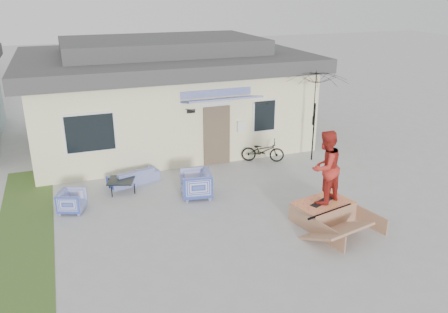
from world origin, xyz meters
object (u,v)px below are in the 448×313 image
object	(u,v)px
loveseat	(133,174)
coffee_table	(122,185)
patio_umbrella	(315,113)
skateboard	(322,201)
armchair_left	(72,200)
skater	(325,166)
bicycle	(263,148)
skate_ramp	(323,211)
armchair_right	(196,183)

from	to	relation	value
loveseat	coffee_table	bearing A→B (deg)	33.28
patio_umbrella	skateboard	world-z (taller)	patio_umbrella
armchair_left	skater	distance (m)	6.97
loveseat	bicycle	distance (m)	4.69
loveseat	armchair_left	distance (m)	2.39
loveseat	skate_ramp	world-z (taller)	loveseat
armchair_left	skateboard	distance (m)	6.86
armchair_right	skateboard	xyz separation A→B (m)	(2.76, -2.51, 0.08)
armchair_left	skate_ramp	size ratio (longest dim) A/B	0.34
skateboard	loveseat	bearing A→B (deg)	111.74
armchair_right	coffee_table	world-z (taller)	armchair_right
armchair_left	bicycle	xyz separation A→B (m)	(6.61, 1.74, 0.14)
armchair_right	coffee_table	bearing A→B (deg)	-110.11
armchair_left	armchair_right	xyz separation A→B (m)	(3.52, -0.26, 0.10)
armchair_left	skate_ramp	distance (m)	6.89
armchair_right	skateboard	bearing A→B (deg)	57.12
loveseat	skater	xyz separation A→B (m)	(4.35, -4.18, 1.23)
armchair_left	skate_ramp	bearing A→B (deg)	-92.68
skate_ramp	skater	bearing A→B (deg)	90.00
skate_ramp	patio_umbrella	bearing A→B (deg)	50.38
armchair_left	bicycle	world-z (taller)	bicycle
loveseat	skate_ramp	bearing A→B (deg)	120.62
bicycle	patio_umbrella	world-z (taller)	patio_umbrella
patio_umbrella	loveseat	bearing A→B (deg)	178.71
armchair_right	bicycle	bearing A→B (deg)	132.22
skater	skate_ramp	bearing A→B (deg)	80.56
coffee_table	bicycle	distance (m)	5.20
bicycle	patio_umbrella	distance (m)	2.20
loveseat	skateboard	size ratio (longest dim) A/B	1.92
patio_umbrella	skateboard	distance (m)	4.69
patio_umbrella	armchair_right	bearing A→B (deg)	-162.48
bicycle	skate_ramp	xyz separation A→B (m)	(-0.32, -4.55, -0.24)
patio_umbrella	skater	distance (m)	4.54
coffee_table	patio_umbrella	distance (m)	7.05
bicycle	loveseat	bearing A→B (deg)	118.37
coffee_table	bicycle	world-z (taller)	bicycle
bicycle	patio_umbrella	bearing A→B (deg)	-80.77
armchair_left	armchair_right	size ratio (longest dim) A/B	0.77
coffee_table	skate_ramp	bearing A→B (deg)	-37.64
skate_ramp	skater	size ratio (longest dim) A/B	1.02
patio_umbrella	skater	xyz separation A→B (m)	(-2.06, -4.03, -0.21)
armchair_left	skater	bearing A→B (deg)	-92.35
armchair_right	skateboard	distance (m)	3.73
loveseat	armchair_right	size ratio (longest dim) A/B	1.80
loveseat	armchair_right	xyz separation A→B (m)	(1.58, -1.67, 0.13)
loveseat	skater	bearing A→B (deg)	120.87
armchair_right	coffee_table	distance (m)	2.36
armchair_left	skater	world-z (taller)	skater
patio_umbrella	skate_ramp	bearing A→B (deg)	-116.70
skate_ramp	skater	distance (m)	1.29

